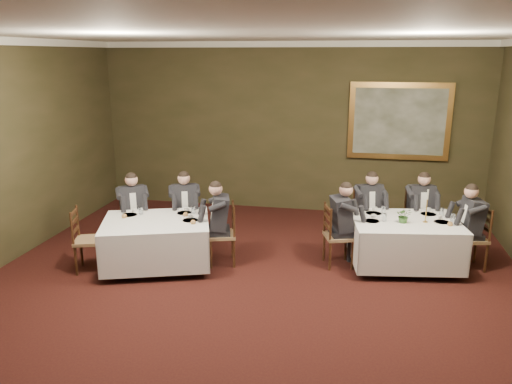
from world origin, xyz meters
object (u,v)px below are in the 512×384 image
(chair_sec_endright, at_px, (223,246))
(table_main, at_px, (404,239))
(chair_sec_backleft, at_px, (135,232))
(diner_main_backright, at_px, (419,219))
(diner_sec_backright, at_px, (185,218))
(diner_sec_endright, at_px, (222,233))
(chair_main_backright, at_px, (417,231))
(chair_main_endleft, at_px, (337,248))
(candlestick, at_px, (426,210))
(chair_main_endright, at_px, (470,250))
(diner_main_endleft, at_px, (339,235))
(table_second, at_px, (157,240))
(painting, at_px, (399,121))
(diner_main_backleft, at_px, (367,218))
(centerpiece, at_px, (404,215))
(chair_sec_endleft, at_px, (90,253))
(chair_sec_backright, at_px, (186,230))
(chair_main_backleft, at_px, (366,231))
(diner_sec_backleft, at_px, (134,220))
(diner_main_endright, at_px, (471,237))

(chair_sec_endright, bearing_deg, table_main, -98.02)
(chair_sec_backleft, bearing_deg, diner_main_backright, 161.32)
(diner_sec_backright, height_order, diner_sec_endright, same)
(table_main, xyz_separation_m, diner_sec_endright, (-2.83, -0.45, 0.06))
(table_main, relative_size, chair_main_backright, 1.81)
(diner_main_backright, xyz_separation_m, chair_sec_backleft, (-4.79, -1.00, -0.23))
(chair_main_endleft, height_order, chair_sec_endright, same)
(diner_main_backright, height_order, candlestick, diner_main_backright)
(chair_sec_backleft, relative_size, diner_sec_backright, 0.74)
(chair_main_endright, bearing_deg, diner_main_backright, 32.45)
(chair_main_endright, bearing_deg, diner_sec_backright, 78.12)
(table_main, xyz_separation_m, diner_main_endleft, (-1.01, -0.15, 0.06))
(table_second, xyz_separation_m, candlestick, (4.08, 0.74, 0.51))
(diner_main_endleft, relative_size, painting, 0.68)
(table_second, relative_size, chair_main_endleft, 1.94)
(diner_main_backleft, height_order, centerpiece, diner_main_backleft)
(chair_main_endright, height_order, centerpiece, centerpiece)
(diner_main_backleft, distance_m, chair_sec_endright, 2.57)
(chair_sec_endleft, bearing_deg, table_second, 90.54)
(chair_sec_backleft, bearing_deg, diner_sec_backright, 167.26)
(chair_main_backright, distance_m, chair_sec_backleft, 4.89)
(diner_main_backleft, xyz_separation_m, chair_main_backright, (0.86, 0.14, -0.23))
(diner_sec_backright, bearing_deg, chair_sec_backright, -90.00)
(painting, bearing_deg, diner_sec_endright, -132.62)
(chair_main_backleft, height_order, diner_main_backright, diner_main_backright)
(chair_main_backright, xyz_separation_m, painting, (-0.31, 1.74, 1.68))
(diner_sec_endright, bearing_deg, diner_main_endleft, -97.78)
(candlestick, bearing_deg, painting, 96.05)
(chair_sec_backleft, xyz_separation_m, chair_sec_endright, (1.66, -0.33, 0.00))
(chair_main_endleft, bearing_deg, painting, 142.12)
(diner_sec_backleft, height_order, diner_sec_endright, same)
(chair_sec_backright, relative_size, centerpiece, 3.99)
(table_second, height_order, diner_main_backleft, diner_main_backleft)
(table_main, distance_m, chair_main_backright, 0.96)
(table_second, height_order, chair_sec_endleft, chair_sec_endleft)
(chair_main_backright, relative_size, chair_main_endright, 1.00)
(chair_sec_backleft, distance_m, diner_sec_endright, 1.70)
(diner_main_backright, bearing_deg, chair_main_endright, 121.73)
(diner_main_endright, bearing_deg, chair_sec_backleft, 80.87)
(diner_main_endleft, height_order, centerpiece, diner_main_endleft)
(diner_main_backright, bearing_deg, diner_sec_backright, -2.16)
(diner_main_backleft, xyz_separation_m, diner_main_endright, (1.57, -0.60, 0.00))
(table_main, bearing_deg, diner_main_backleft, 126.51)
(diner_sec_backleft, xyz_separation_m, centerpiece, (4.43, 0.01, 0.38))
(diner_main_backright, distance_m, painting, 2.29)
(diner_main_endleft, height_order, diner_sec_backright, same)
(chair_sec_endleft, bearing_deg, painting, 110.04)
(chair_main_backright, relative_size, diner_sec_endright, 0.74)
(table_second, bearing_deg, chair_sec_backright, 80.94)
(chair_main_backleft, bearing_deg, table_main, 104.04)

